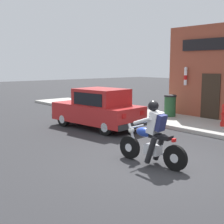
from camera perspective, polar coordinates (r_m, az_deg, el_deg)
The scene contains 6 objects.
ground_plane at distance 8.05m, azimuth 8.71°, elevation -9.45°, with size 80.00×80.00×0.00m, color #2B2B2D.
sidewalk_curb at distance 13.58m, azimuth 12.72°, elevation -1.80°, with size 2.60×22.00×0.14m, color #ADAAA3.
motorcycle_with_rider at distance 7.84m, azimuth 7.35°, elevation -4.77°, with size 0.61×2.02×1.62m.
car_hatchback at distance 12.23m, azimuth -2.55°, elevation 0.57°, with size 2.04×3.93×1.57m.
fire_hydrant at distance 12.66m, azimuth 19.79°, elevation -0.56°, with size 0.36×0.24×0.88m.
trash_bin at distance 14.48m, azimuth 10.57°, elevation 1.18°, with size 0.56×0.56×0.98m.
Camera 1 is at (-5.82, -4.97, 2.49)m, focal length 50.00 mm.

